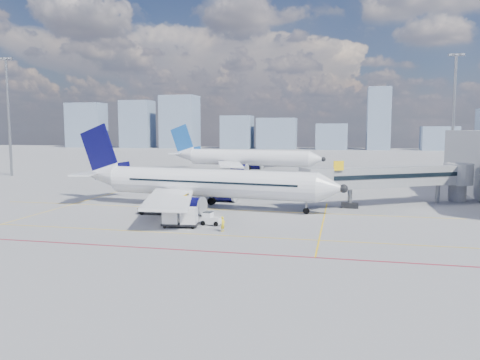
% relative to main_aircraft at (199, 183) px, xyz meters
% --- Properties ---
extents(ground, '(420.00, 420.00, 0.00)m').
position_rel_main_aircraft_xyz_m(ground, '(2.33, -9.20, -3.22)').
color(ground, gray).
rests_on(ground, ground).
extents(apron_markings, '(90.00, 35.12, 0.01)m').
position_rel_main_aircraft_xyz_m(apron_markings, '(1.75, -13.11, -3.22)').
color(apron_markings, '#EAB60C').
rests_on(apron_markings, ground).
extents(jet_bridge, '(23.55, 15.78, 6.30)m').
position_rel_main_aircraft_xyz_m(jet_bridge, '(25.84, 7.71, 0.52)').
color(jet_bridge, gray).
rests_on(jet_bridge, ground).
extents(floodlight_mast_nw, '(3.20, 0.61, 25.45)m').
position_rel_main_aircraft_xyz_m(floodlight_mast_nw, '(-52.67, 30.79, 10.36)').
color(floodlight_mast_nw, slate).
rests_on(floodlight_mast_nw, ground).
extents(floodlight_mast_ne, '(3.20, 0.61, 25.45)m').
position_rel_main_aircraft_xyz_m(floodlight_mast_ne, '(40.33, 45.79, 10.36)').
color(floodlight_mast_ne, slate).
rests_on(floodlight_mast_ne, ground).
extents(distant_skyline, '(259.92, 15.08, 30.36)m').
position_rel_main_aircraft_xyz_m(distant_skyline, '(-20.62, 180.80, 7.86)').
color(distant_skyline, gray).
rests_on(distant_skyline, ground).
extents(main_aircraft, '(37.57, 32.62, 11.03)m').
position_rel_main_aircraft_xyz_m(main_aircraft, '(0.00, 0.00, 0.00)').
color(main_aircraft, silver).
rests_on(main_aircraft, ground).
extents(second_aircraft, '(39.85, 34.60, 11.67)m').
position_rel_main_aircraft_xyz_m(second_aircraft, '(-5.65, 53.49, -0.00)').
color(second_aircraft, silver).
rests_on(second_aircraft, ground).
extents(baggage_tug, '(2.17, 1.45, 1.43)m').
position_rel_main_aircraft_xyz_m(baggage_tug, '(4.57, -10.63, -2.54)').
color(baggage_tug, silver).
rests_on(baggage_tug, ground).
extents(cargo_dolly, '(3.95, 2.10, 2.08)m').
position_rel_main_aircraft_xyz_m(cargo_dolly, '(1.82, -12.47, -2.08)').
color(cargo_dolly, black).
rests_on(cargo_dolly, ground).
extents(belt_loader, '(6.29, 2.04, 2.54)m').
position_rel_main_aircraft_xyz_m(belt_loader, '(-3.39, -5.81, -2.57)').
color(belt_loader, black).
rests_on(belt_loader, ground).
extents(ramp_worker, '(0.50, 0.63, 1.53)m').
position_rel_main_aircraft_xyz_m(ramp_worker, '(6.70, -13.48, -2.46)').
color(ramp_worker, yellow).
rests_on(ramp_worker, ground).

